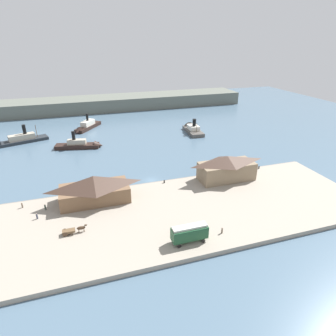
{
  "coord_description": "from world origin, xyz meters",
  "views": [
    {
      "loc": [
        -21.47,
        -84.23,
        43.78
      ],
      "look_at": [
        7.02,
        3.59,
        2.0
      ],
      "focal_mm": 31.08,
      "sensor_mm": 36.0,
      "label": 1
    }
  ],
  "objects_px": {
    "pedestrian_by_tram": "(45,207)",
    "ferry_shed_west_terminal": "(94,188)",
    "street_tram": "(189,232)",
    "pedestrian_at_waters_edge": "(222,231)",
    "pedestrian_near_west_shed": "(22,205)",
    "ferry_approaching_east": "(192,129)",
    "ferry_outer_harbor": "(86,127)",
    "mooring_post_west": "(164,182)",
    "ferry_departing_north": "(82,145)",
    "mooring_post_center_west": "(259,167)",
    "horse_cart": "(73,230)",
    "pedestrian_near_cart": "(37,216)",
    "ferry_shed_east_terminal": "(227,168)",
    "ferry_near_quay": "(15,141)"
  },
  "relations": [
    {
      "from": "ferry_near_quay",
      "to": "ferry_shed_east_terminal",
      "type": "bearing_deg",
      "value": -41.49
    },
    {
      "from": "ferry_near_quay",
      "to": "ferry_departing_north",
      "type": "bearing_deg",
      "value": -27.61
    },
    {
      "from": "ferry_outer_harbor",
      "to": "mooring_post_center_west",
      "type": "bearing_deg",
      "value": -52.68
    },
    {
      "from": "ferry_approaching_east",
      "to": "ferry_near_quay",
      "type": "distance_m",
      "value": 82.34
    },
    {
      "from": "pedestrian_by_tram",
      "to": "ferry_outer_harbor",
      "type": "xyz_separation_m",
      "value": [
        15.48,
        77.32,
        -0.44
      ]
    },
    {
      "from": "ferry_shed_east_terminal",
      "to": "pedestrian_near_cart",
      "type": "distance_m",
      "value": 57.3
    },
    {
      "from": "pedestrian_near_west_shed",
      "to": "pedestrian_at_waters_edge",
      "type": "distance_m",
      "value": 53.77
    },
    {
      "from": "pedestrian_near_cart",
      "to": "pedestrian_at_waters_edge",
      "type": "bearing_deg",
      "value": -25.29
    },
    {
      "from": "ferry_shed_west_terminal",
      "to": "ferry_approaching_east",
      "type": "relative_size",
      "value": 1.05
    },
    {
      "from": "ferry_shed_east_terminal",
      "to": "mooring_post_west",
      "type": "height_order",
      "value": "ferry_shed_east_terminal"
    },
    {
      "from": "street_tram",
      "to": "horse_cart",
      "type": "bearing_deg",
      "value": 155.65
    },
    {
      "from": "mooring_post_center_west",
      "to": "ferry_departing_north",
      "type": "distance_m",
      "value": 73.32
    },
    {
      "from": "ferry_shed_west_terminal",
      "to": "pedestrian_near_cart",
      "type": "distance_m",
      "value": 16.12
    },
    {
      "from": "horse_cart",
      "to": "mooring_post_center_west",
      "type": "height_order",
      "value": "horse_cart"
    },
    {
      "from": "horse_cart",
      "to": "pedestrian_at_waters_edge",
      "type": "bearing_deg",
      "value": -17.89
    },
    {
      "from": "ferry_departing_north",
      "to": "street_tram",
      "type": "bearing_deg",
      "value": -75.02
    },
    {
      "from": "mooring_post_west",
      "to": "ferry_departing_north",
      "type": "distance_m",
      "value": 50.29
    },
    {
      "from": "street_tram",
      "to": "mooring_post_center_west",
      "type": "distance_m",
      "value": 48.65
    },
    {
      "from": "pedestrian_by_tram",
      "to": "ferry_shed_west_terminal",
      "type": "bearing_deg",
      "value": 3.34
    },
    {
      "from": "pedestrian_near_cart",
      "to": "pedestrian_at_waters_edge",
      "type": "xyz_separation_m",
      "value": [
        42.22,
        -19.95,
        -0.03
      ]
    },
    {
      "from": "mooring_post_west",
      "to": "ferry_approaching_east",
      "type": "height_order",
      "value": "ferry_approaching_east"
    },
    {
      "from": "mooring_post_west",
      "to": "ferry_near_quay",
      "type": "bearing_deg",
      "value": 130.81
    },
    {
      "from": "ferry_shed_east_terminal",
      "to": "pedestrian_by_tram",
      "type": "xyz_separation_m",
      "value": [
        -55.17,
        -1.55,
        -3.35
      ]
    },
    {
      "from": "ferry_shed_east_terminal",
      "to": "ferry_departing_north",
      "type": "bearing_deg",
      "value": 131.75
    },
    {
      "from": "mooring_post_center_west",
      "to": "ferry_shed_west_terminal",
      "type": "bearing_deg",
      "value": -175.39
    },
    {
      "from": "street_tram",
      "to": "horse_cart",
      "type": "xyz_separation_m",
      "value": [
        -24.99,
        11.31,
        -1.57
      ]
    },
    {
      "from": "street_tram",
      "to": "ferry_near_quay",
      "type": "distance_m",
      "value": 101.11
    },
    {
      "from": "horse_cart",
      "to": "ferry_approaching_east",
      "type": "distance_m",
      "value": 91.73
    },
    {
      "from": "pedestrian_near_cart",
      "to": "ferry_shed_west_terminal",
      "type": "bearing_deg",
      "value": 17.42
    },
    {
      "from": "street_tram",
      "to": "pedestrian_at_waters_edge",
      "type": "bearing_deg",
      "value": 3.23
    },
    {
      "from": "ferry_shed_west_terminal",
      "to": "pedestrian_by_tram",
      "type": "relative_size",
      "value": 11.46
    },
    {
      "from": "pedestrian_near_cart",
      "to": "ferry_approaching_east",
      "type": "bearing_deg",
      "value": 42.07
    },
    {
      "from": "mooring_post_center_west",
      "to": "ferry_departing_north",
      "type": "relative_size",
      "value": 0.04
    },
    {
      "from": "pedestrian_near_west_shed",
      "to": "ferry_near_quay",
      "type": "relative_size",
      "value": 0.07
    },
    {
      "from": "pedestrian_by_tram",
      "to": "ferry_outer_harbor",
      "type": "bearing_deg",
      "value": 78.68
    },
    {
      "from": "ferry_shed_west_terminal",
      "to": "pedestrian_at_waters_edge",
      "type": "distance_m",
      "value": 36.83
    },
    {
      "from": "ferry_outer_harbor",
      "to": "ferry_shed_east_terminal",
      "type": "bearing_deg",
      "value": -62.35
    },
    {
      "from": "ferry_shed_west_terminal",
      "to": "pedestrian_by_tram",
      "type": "distance_m",
      "value": 13.71
    },
    {
      "from": "ferry_departing_north",
      "to": "pedestrian_near_cart",
      "type": "bearing_deg",
      "value": -104.39
    },
    {
      "from": "ferry_shed_west_terminal",
      "to": "ferry_outer_harbor",
      "type": "distance_m",
      "value": 76.66
    },
    {
      "from": "pedestrian_near_cart",
      "to": "ferry_approaching_east",
      "type": "xyz_separation_m",
      "value": [
        67.69,
        61.11,
        -0.57
      ]
    },
    {
      "from": "mooring_post_west",
      "to": "ferry_departing_north",
      "type": "relative_size",
      "value": 0.04
    },
    {
      "from": "mooring_post_center_west",
      "to": "ferry_approaching_east",
      "type": "distance_m",
      "value": 51.96
    },
    {
      "from": "pedestrian_by_tram",
      "to": "mooring_post_west",
      "type": "bearing_deg",
      "value": 8.43
    },
    {
      "from": "pedestrian_near_cart",
      "to": "ferry_near_quay",
      "type": "bearing_deg",
      "value": 101.8
    },
    {
      "from": "ferry_approaching_east",
      "to": "pedestrian_by_tram",
      "type": "bearing_deg",
      "value": -139.08
    },
    {
      "from": "pedestrian_near_west_shed",
      "to": "ferry_approaching_east",
      "type": "relative_size",
      "value": 0.09
    },
    {
      "from": "ferry_shed_west_terminal",
      "to": "mooring_post_center_west",
      "type": "distance_m",
      "value": 57.31
    },
    {
      "from": "pedestrian_near_west_shed",
      "to": "mooring_post_west",
      "type": "bearing_deg",
      "value": 2.98
    },
    {
      "from": "street_tram",
      "to": "mooring_post_west",
      "type": "relative_size",
      "value": 9.2
    }
  ]
}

